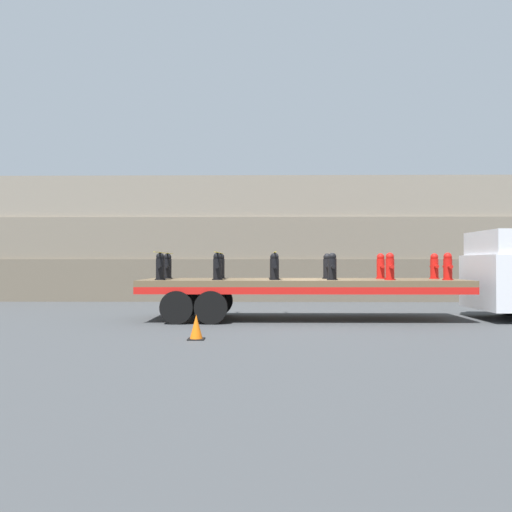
{
  "coord_description": "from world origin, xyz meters",
  "views": [
    {
      "loc": [
        -1.2,
        -15.09,
        1.72
      ],
      "look_at": [
        -1.39,
        0.0,
        1.92
      ],
      "focal_mm": 35.0,
      "sensor_mm": 36.0,
      "label": 1
    }
  ],
  "objects": [
    {
      "name": "fire_hydrant_black_near_2",
      "position": [
        -0.84,
        -0.56,
        1.6
      ],
      "size": [
        0.31,
        0.55,
        0.79
      ],
      "color": "black",
      "rests_on": "flatbed_trailer"
    },
    {
      "name": "fire_hydrant_black_near_1",
      "position": [
        -2.51,
        -0.56,
        1.6
      ],
      "size": [
        0.31,
        0.55,
        0.79
      ],
      "color": "black",
      "rests_on": "flatbed_trailer"
    },
    {
      "name": "fire_hydrant_black_far_1",
      "position": [
        -2.51,
        0.56,
        1.6
      ],
      "size": [
        0.31,
        0.55,
        0.79
      ],
      "color": "black",
      "rests_on": "flatbed_trailer"
    },
    {
      "name": "fire_hydrant_red_far_4",
      "position": [
        2.51,
        0.56,
        1.6
      ],
      "size": [
        0.31,
        0.55,
        0.79
      ],
      "color": "red",
      "rests_on": "flatbed_trailer"
    },
    {
      "name": "fire_hydrant_black_far_0",
      "position": [
        -4.19,
        0.56,
        1.6
      ],
      "size": [
        0.31,
        0.55,
        0.79
      ],
      "color": "black",
      "rests_on": "flatbed_trailer"
    },
    {
      "name": "fire_hydrant_red_far_5",
      "position": [
        4.19,
        0.56,
        1.6
      ],
      "size": [
        0.31,
        0.55,
        0.79
      ],
      "color": "red",
      "rests_on": "flatbed_trailer"
    },
    {
      "name": "fire_hydrant_black_near_0",
      "position": [
        -4.19,
        -0.56,
        1.6
      ],
      "size": [
        0.31,
        0.55,
        0.79
      ],
      "color": "black",
      "rests_on": "flatbed_trailer"
    },
    {
      "name": "flatbed_trailer",
      "position": [
        -0.56,
        0.0,
        0.99
      ],
      "size": [
        9.57,
        2.66,
        1.21
      ],
      "color": "brown",
      "rests_on": "ground_plane"
    },
    {
      "name": "cargo_strap_middle",
      "position": [
        -2.51,
        0.0,
        2.01
      ],
      "size": [
        0.05,
        2.76,
        0.01
      ],
      "color": "yellow",
      "rests_on": "fire_hydrant_black_near_1"
    },
    {
      "name": "fire_hydrant_red_near_5",
      "position": [
        4.19,
        -0.56,
        1.6
      ],
      "size": [
        0.31,
        0.55,
        0.79
      ],
      "color": "red",
      "rests_on": "flatbed_trailer"
    },
    {
      "name": "fire_hydrant_black_near_3",
      "position": [
        0.84,
        -0.56,
        1.6
      ],
      "size": [
        0.31,
        0.55,
        0.79
      ],
      "color": "black",
      "rests_on": "flatbed_trailer"
    },
    {
      "name": "cargo_strap_front",
      "position": [
        -0.84,
        0.0,
        2.01
      ],
      "size": [
        0.05,
        2.76,
        0.01
      ],
      "color": "yellow",
      "rests_on": "fire_hydrant_black_near_2"
    },
    {
      "name": "fire_hydrant_black_far_2",
      "position": [
        -0.84,
        0.56,
        1.6
      ],
      "size": [
        0.31,
        0.55,
        0.79
      ],
      "color": "black",
      "rests_on": "flatbed_trailer"
    },
    {
      "name": "cargo_strap_rear",
      "position": [
        -4.19,
        0.0,
        2.01
      ],
      "size": [
        0.05,
        2.76,
        0.01
      ],
      "color": "yellow",
      "rests_on": "fire_hydrant_black_near_0"
    },
    {
      "name": "rock_cliff",
      "position": [
        0.0,
        8.29,
        2.8
      ],
      "size": [
        60.0,
        3.3,
        5.59
      ],
      "color": "#665B4C",
      "rests_on": "ground_plane"
    },
    {
      "name": "fire_hydrant_red_near_4",
      "position": [
        2.51,
        -0.56,
        1.6
      ],
      "size": [
        0.31,
        0.55,
        0.79
      ],
      "color": "red",
      "rests_on": "flatbed_trailer"
    },
    {
      "name": "traffic_cone",
      "position": [
        -2.67,
        -3.98,
        0.27
      ],
      "size": [
        0.37,
        0.37,
        0.56
      ],
      "color": "black",
      "rests_on": "ground_plane"
    },
    {
      "name": "fire_hydrant_black_far_3",
      "position": [
        0.84,
        0.56,
        1.6
      ],
      "size": [
        0.31,
        0.55,
        0.79
      ],
      "color": "black",
      "rests_on": "flatbed_trailer"
    },
    {
      "name": "ground_plane",
      "position": [
        0.0,
        0.0,
        0.0
      ],
      "size": [
        120.0,
        120.0,
        0.0
      ],
      "primitive_type": "plane",
      "color": "#3F4244"
    }
  ]
}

